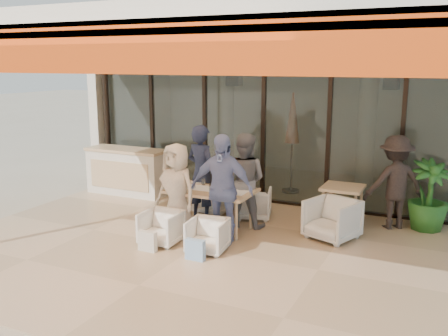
% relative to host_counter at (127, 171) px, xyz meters
% --- Properties ---
extents(ground, '(70.00, 70.00, 0.00)m').
position_rel_host_counter_xyz_m(ground, '(2.93, -2.30, -0.53)').
color(ground, '#C6B293').
rests_on(ground, ground).
extents(terrace_floor, '(8.00, 6.00, 0.01)m').
position_rel_host_counter_xyz_m(terrace_floor, '(2.93, -2.30, -0.53)').
color(terrace_floor, tan).
rests_on(terrace_floor, ground).
extents(terrace_structure, '(8.00, 6.00, 3.40)m').
position_rel_host_counter_xyz_m(terrace_structure, '(2.93, -2.56, 2.72)').
color(terrace_structure, silver).
rests_on(terrace_structure, ground).
extents(glass_storefront, '(8.08, 0.10, 3.20)m').
position_rel_host_counter_xyz_m(glass_storefront, '(2.93, 0.70, 1.07)').
color(glass_storefront, '#9EADA3').
rests_on(glass_storefront, ground).
extents(interior_block, '(9.05, 3.62, 3.52)m').
position_rel_host_counter_xyz_m(interior_block, '(2.94, 3.02, 1.70)').
color(interior_block, silver).
rests_on(interior_block, ground).
extents(host_counter, '(1.85, 0.65, 1.04)m').
position_rel_host_counter_xyz_m(host_counter, '(0.00, 0.00, 0.00)').
color(host_counter, silver).
rests_on(host_counter, ground).
extents(dining_table, '(1.50, 0.90, 0.93)m').
position_rel_host_counter_xyz_m(dining_table, '(2.77, -1.36, 0.16)').
color(dining_table, '#D1B07F').
rests_on(dining_table, ground).
extents(chair_far_left, '(0.65, 0.61, 0.64)m').
position_rel_host_counter_xyz_m(chair_far_left, '(2.35, -0.42, -0.21)').
color(chair_far_left, white).
rests_on(chair_far_left, ground).
extents(chair_far_right, '(0.77, 0.74, 0.64)m').
position_rel_host_counter_xyz_m(chair_far_right, '(3.19, -0.42, -0.21)').
color(chair_far_right, white).
rests_on(chair_far_right, ground).
extents(chair_near_left, '(0.61, 0.58, 0.61)m').
position_rel_host_counter_xyz_m(chair_near_left, '(2.35, -2.32, -0.22)').
color(chair_near_left, white).
rests_on(chair_near_left, ground).
extents(chair_near_right, '(0.62, 0.59, 0.59)m').
position_rel_host_counter_xyz_m(chair_near_right, '(3.19, -2.32, -0.24)').
color(chair_near_right, white).
rests_on(chair_near_right, ground).
extents(diner_navy, '(0.75, 0.59, 1.79)m').
position_rel_host_counter_xyz_m(diner_navy, '(2.35, -0.92, 0.37)').
color(diner_navy, '#1A2039').
rests_on(diner_navy, ground).
extents(diner_grey, '(0.89, 0.73, 1.69)m').
position_rel_host_counter_xyz_m(diner_grey, '(3.19, -0.92, 0.32)').
color(diner_grey, slate).
rests_on(diner_grey, ground).
extents(diner_cream, '(0.86, 0.64, 1.59)m').
position_rel_host_counter_xyz_m(diner_cream, '(2.35, -1.82, 0.26)').
color(diner_cream, beige).
rests_on(diner_cream, ground).
extents(diner_periwinkle, '(1.08, 0.51, 1.80)m').
position_rel_host_counter_xyz_m(diner_periwinkle, '(3.19, -1.82, 0.37)').
color(diner_periwinkle, '#7183BC').
rests_on(diner_periwinkle, ground).
extents(tote_bag_cream, '(0.30, 0.10, 0.34)m').
position_rel_host_counter_xyz_m(tote_bag_cream, '(2.35, -2.72, -0.36)').
color(tote_bag_cream, silver).
rests_on(tote_bag_cream, ground).
extents(tote_bag_blue, '(0.30, 0.10, 0.34)m').
position_rel_host_counter_xyz_m(tote_bag_blue, '(3.19, -2.72, -0.36)').
color(tote_bag_blue, '#99BFD8').
rests_on(tote_bag_blue, ground).
extents(side_table, '(0.70, 0.70, 0.74)m').
position_rel_host_counter_xyz_m(side_table, '(4.79, -0.17, 0.11)').
color(side_table, '#D1B07F').
rests_on(side_table, ground).
extents(side_chair, '(0.93, 0.91, 0.76)m').
position_rel_host_counter_xyz_m(side_chair, '(4.79, -0.92, -0.15)').
color(side_chair, white).
rests_on(side_chair, ground).
extents(standing_woman, '(1.24, 1.11, 1.67)m').
position_rel_host_counter_xyz_m(standing_woman, '(5.63, 0.10, 0.30)').
color(standing_woman, black).
rests_on(standing_woman, ground).
extents(potted_palm, '(0.98, 0.98, 1.26)m').
position_rel_host_counter_xyz_m(potted_palm, '(6.18, 0.25, 0.10)').
color(potted_palm, '#1E5919').
rests_on(potted_palm, ground).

